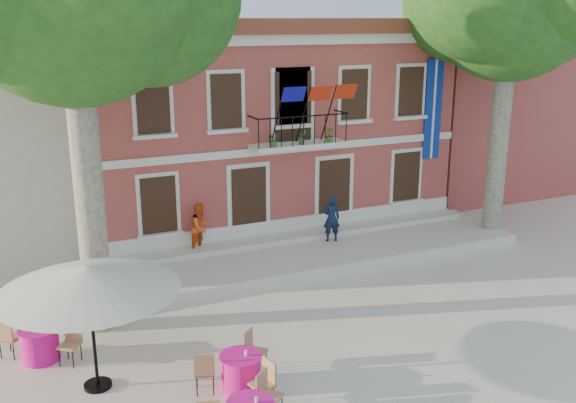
{
  "coord_description": "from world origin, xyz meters",
  "views": [
    {
      "loc": [
        -6.79,
        -13.15,
        7.51
      ],
      "look_at": [
        0.71,
        3.5,
        2.27
      ],
      "focal_mm": 40.0,
      "sensor_mm": 36.0,
      "label": 1
    }
  ],
  "objects_px": {
    "cafe_table_0": "(241,370)",
    "cafe_table_3": "(40,343)",
    "patio_umbrella": "(88,279)",
    "pedestrian_navy": "(332,218)",
    "pedestrian_orange": "(201,228)"
  },
  "relations": [
    {
      "from": "patio_umbrella",
      "to": "pedestrian_orange",
      "type": "relative_size",
      "value": 2.3
    },
    {
      "from": "patio_umbrella",
      "to": "cafe_table_3",
      "type": "distance_m",
      "value": 2.83
    },
    {
      "from": "pedestrian_orange",
      "to": "cafe_table_3",
      "type": "bearing_deg",
      "value": -169.4
    },
    {
      "from": "pedestrian_navy",
      "to": "pedestrian_orange",
      "type": "relative_size",
      "value": 0.98
    },
    {
      "from": "pedestrian_navy",
      "to": "pedestrian_orange",
      "type": "distance_m",
      "value": 4.34
    },
    {
      "from": "cafe_table_0",
      "to": "cafe_table_3",
      "type": "bearing_deg",
      "value": 141.48
    },
    {
      "from": "cafe_table_0",
      "to": "pedestrian_orange",
      "type": "bearing_deg",
      "value": 79.26
    },
    {
      "from": "patio_umbrella",
      "to": "pedestrian_orange",
      "type": "bearing_deg",
      "value": 56.1
    },
    {
      "from": "pedestrian_navy",
      "to": "cafe_table_0",
      "type": "relative_size",
      "value": 0.87
    },
    {
      "from": "pedestrian_navy",
      "to": "cafe_table_3",
      "type": "relative_size",
      "value": 0.88
    },
    {
      "from": "pedestrian_orange",
      "to": "pedestrian_navy",
      "type": "bearing_deg",
      "value": -41.17
    },
    {
      "from": "patio_umbrella",
      "to": "cafe_table_3",
      "type": "relative_size",
      "value": 2.07
    },
    {
      "from": "patio_umbrella",
      "to": "cafe_table_0",
      "type": "height_order",
      "value": "patio_umbrella"
    },
    {
      "from": "pedestrian_navy",
      "to": "cafe_table_0",
      "type": "distance_m",
      "value": 8.81
    },
    {
      "from": "pedestrian_navy",
      "to": "patio_umbrella",
      "type": "bearing_deg",
      "value": 46.16
    }
  ]
}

